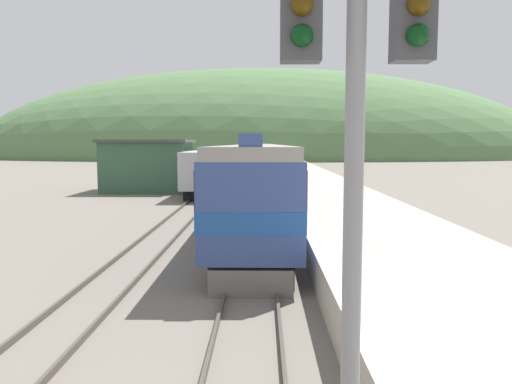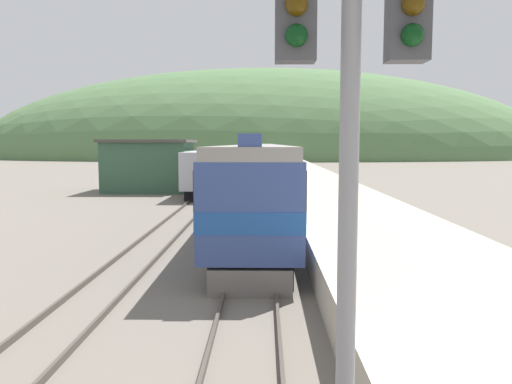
{
  "view_description": "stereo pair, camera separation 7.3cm",
  "coord_description": "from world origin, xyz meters",
  "px_view_note": "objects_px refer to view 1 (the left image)",
  "views": [
    {
      "loc": [
        0.32,
        1.72,
        4.2
      ],
      "look_at": [
        0.08,
        19.9,
        2.42
      ],
      "focal_mm": 35.0,
      "sensor_mm": 36.0,
      "label": 1
    },
    {
      "loc": [
        0.39,
        1.73,
        4.2
      ],
      "look_at": [
        0.08,
        19.9,
        2.42
      ],
      "focal_mm": 35.0,
      "sensor_mm": 36.0,
      "label": 2
    }
  ],
  "objects_px": {
    "carriage_second": "(259,165)",
    "signal_mast_main": "(356,104)",
    "carriage_third": "(260,158)",
    "express_train_lead_car": "(256,186)",
    "siding_train": "(223,164)"
  },
  "relations": [
    {
      "from": "carriage_second",
      "to": "signal_mast_main",
      "type": "relative_size",
      "value": 3.18
    },
    {
      "from": "express_train_lead_car",
      "to": "carriage_second",
      "type": "relative_size",
      "value": 0.9
    },
    {
      "from": "express_train_lead_car",
      "to": "siding_train",
      "type": "height_order",
      "value": "express_train_lead_car"
    },
    {
      "from": "express_train_lead_car",
      "to": "carriage_third",
      "type": "height_order",
      "value": "express_train_lead_car"
    },
    {
      "from": "carriage_third",
      "to": "signal_mast_main",
      "type": "height_order",
      "value": "signal_mast_main"
    },
    {
      "from": "siding_train",
      "to": "signal_mast_main",
      "type": "bearing_deg",
      "value": -84.07
    },
    {
      "from": "express_train_lead_car",
      "to": "signal_mast_main",
      "type": "relative_size",
      "value": 2.86
    },
    {
      "from": "carriage_second",
      "to": "signal_mast_main",
      "type": "distance_m",
      "value": 40.29
    },
    {
      "from": "siding_train",
      "to": "signal_mast_main",
      "type": "relative_size",
      "value": 6.47
    },
    {
      "from": "express_train_lead_car",
      "to": "carriage_second",
      "type": "height_order",
      "value": "express_train_lead_car"
    },
    {
      "from": "carriage_second",
      "to": "signal_mast_main",
      "type": "xyz_separation_m",
      "value": [
        1.24,
        -40.2,
        2.36
      ]
    },
    {
      "from": "carriage_third",
      "to": "siding_train",
      "type": "relative_size",
      "value": 0.49
    },
    {
      "from": "signal_mast_main",
      "to": "express_train_lead_car",
      "type": "bearing_deg",
      "value": 93.97
    },
    {
      "from": "express_train_lead_car",
      "to": "siding_train",
      "type": "relative_size",
      "value": 0.44
    },
    {
      "from": "carriage_second",
      "to": "siding_train",
      "type": "distance_m",
      "value": 13.03
    }
  ]
}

